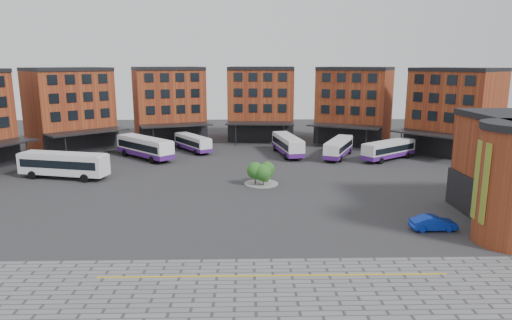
{
  "coord_description": "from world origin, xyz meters",
  "views": [
    {
      "loc": [
        0.01,
        -45.2,
        15.55
      ],
      "look_at": [
        1.24,
        8.32,
        4.0
      ],
      "focal_mm": 32.0,
      "sensor_mm": 36.0,
      "label": 1
    }
  ],
  "objects_px": {
    "bus_b": "(145,147)",
    "bus_c": "(193,143)",
    "tree_island": "(262,172)",
    "blue_car": "(433,223)",
    "bus_d": "(288,145)",
    "bus_a": "(63,163)",
    "bus_f": "(389,150)",
    "bus_e": "(339,148)"
  },
  "relations": [
    {
      "from": "bus_f",
      "to": "bus_e",
      "type": "bearing_deg",
      "value": -141.66
    },
    {
      "from": "bus_b",
      "to": "bus_a",
      "type": "bearing_deg",
      "value": -168.01
    },
    {
      "from": "bus_c",
      "to": "bus_e",
      "type": "bearing_deg",
      "value": -46.45
    },
    {
      "from": "bus_e",
      "to": "bus_f",
      "type": "height_order",
      "value": "bus_f"
    },
    {
      "from": "bus_c",
      "to": "bus_e",
      "type": "xyz_separation_m",
      "value": [
        24.78,
        -5.81,
        0.11
      ]
    },
    {
      "from": "bus_d",
      "to": "bus_f",
      "type": "height_order",
      "value": "bus_d"
    },
    {
      "from": "blue_car",
      "to": "tree_island",
      "type": "bearing_deg",
      "value": 41.27
    },
    {
      "from": "blue_car",
      "to": "bus_c",
      "type": "bearing_deg",
      "value": 32.25
    },
    {
      "from": "tree_island",
      "to": "bus_b",
      "type": "relative_size",
      "value": 0.41
    },
    {
      "from": "bus_f",
      "to": "tree_island",
      "type": "bearing_deg",
      "value": -91.17
    },
    {
      "from": "tree_island",
      "to": "blue_car",
      "type": "height_order",
      "value": "tree_island"
    },
    {
      "from": "bus_c",
      "to": "bus_e",
      "type": "relative_size",
      "value": 0.89
    },
    {
      "from": "bus_a",
      "to": "bus_c",
      "type": "relative_size",
      "value": 1.3
    },
    {
      "from": "bus_b",
      "to": "bus_d",
      "type": "bearing_deg",
      "value": -39.36
    },
    {
      "from": "bus_b",
      "to": "tree_island",
      "type": "bearing_deg",
      "value": -87.57
    },
    {
      "from": "bus_a",
      "to": "bus_f",
      "type": "bearing_deg",
      "value": -63.13
    },
    {
      "from": "bus_a",
      "to": "bus_b",
      "type": "relative_size",
      "value": 1.17
    },
    {
      "from": "bus_d",
      "to": "bus_f",
      "type": "xyz_separation_m",
      "value": [
        16.01,
        -4.29,
        -0.12
      ]
    },
    {
      "from": "bus_b",
      "to": "bus_e",
      "type": "bearing_deg",
      "value": -44.85
    },
    {
      "from": "tree_island",
      "to": "blue_car",
      "type": "bearing_deg",
      "value": -46.52
    },
    {
      "from": "bus_a",
      "to": "bus_d",
      "type": "xyz_separation_m",
      "value": [
        31.87,
        15.2,
        -0.29
      ]
    },
    {
      "from": "bus_d",
      "to": "bus_a",
      "type": "bearing_deg",
      "value": -164.27
    },
    {
      "from": "bus_b",
      "to": "bus_c",
      "type": "bearing_deg",
      "value": -5.1
    },
    {
      "from": "bus_f",
      "to": "blue_car",
      "type": "height_order",
      "value": "bus_f"
    },
    {
      "from": "tree_island",
      "to": "bus_d",
      "type": "height_order",
      "value": "bus_d"
    },
    {
      "from": "bus_b",
      "to": "bus_e",
      "type": "distance_m",
      "value": 31.92
    },
    {
      "from": "bus_a",
      "to": "bus_f",
      "type": "xyz_separation_m",
      "value": [
        47.88,
        10.91,
        -0.41
      ]
    },
    {
      "from": "bus_a",
      "to": "blue_car",
      "type": "relative_size",
      "value": 2.95
    },
    {
      "from": "bus_a",
      "to": "bus_f",
      "type": "relative_size",
      "value": 1.23
    },
    {
      "from": "bus_a",
      "to": "bus_b",
      "type": "distance_m",
      "value": 15.19
    },
    {
      "from": "bus_e",
      "to": "bus_a",
      "type": "bearing_deg",
      "value": -137.72
    },
    {
      "from": "blue_car",
      "to": "bus_a",
      "type": "bearing_deg",
      "value": 61.87
    },
    {
      "from": "tree_island",
      "to": "bus_b",
      "type": "distance_m",
      "value": 25.1
    },
    {
      "from": "bus_f",
      "to": "blue_car",
      "type": "xyz_separation_m",
      "value": [
        -5.49,
        -31.51,
        -0.96
      ]
    },
    {
      "from": "tree_island",
      "to": "bus_d",
      "type": "relative_size",
      "value": 0.37
    },
    {
      "from": "tree_island",
      "to": "bus_a",
      "type": "relative_size",
      "value": 0.35
    },
    {
      "from": "tree_island",
      "to": "bus_a",
      "type": "distance_m",
      "value": 27.1
    },
    {
      "from": "tree_island",
      "to": "bus_f",
      "type": "xyz_separation_m",
      "value": [
        21.1,
        15.04,
        0.0
      ]
    },
    {
      "from": "bus_a",
      "to": "bus_e",
      "type": "height_order",
      "value": "bus_a"
    },
    {
      "from": "bus_c",
      "to": "blue_car",
      "type": "relative_size",
      "value": 2.27
    },
    {
      "from": "tree_island",
      "to": "bus_d",
      "type": "bearing_deg",
      "value": 75.23
    },
    {
      "from": "blue_car",
      "to": "bus_b",
      "type": "bearing_deg",
      "value": 43.47
    }
  ]
}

